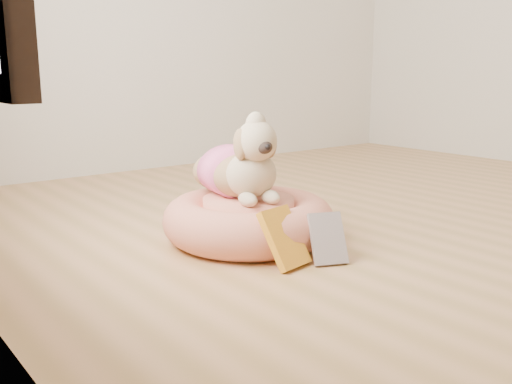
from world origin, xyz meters
TOP-DOWN VIEW (x-y plane):
  - floor at (0.00, 0.00)m, footprint 4.50×4.50m
  - pet_bed at (-0.93, 0.37)m, footprint 0.72×0.72m
  - dog at (-0.95, 0.41)m, footprint 0.43×0.56m
  - book_yellow at (-1.02, 0.04)m, footprint 0.18×0.17m
  - book_white at (-0.86, -0.03)m, footprint 0.17×0.16m

SIDE VIEW (x-z plane):
  - floor at x=0.00m, z-range 0.00..0.00m
  - pet_bed at x=-0.93m, z-range 0.00..0.18m
  - book_white at x=-0.86m, z-range 0.00..0.18m
  - book_yellow at x=-1.02m, z-range 0.00..0.21m
  - dog at x=-0.95m, z-range 0.19..0.56m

